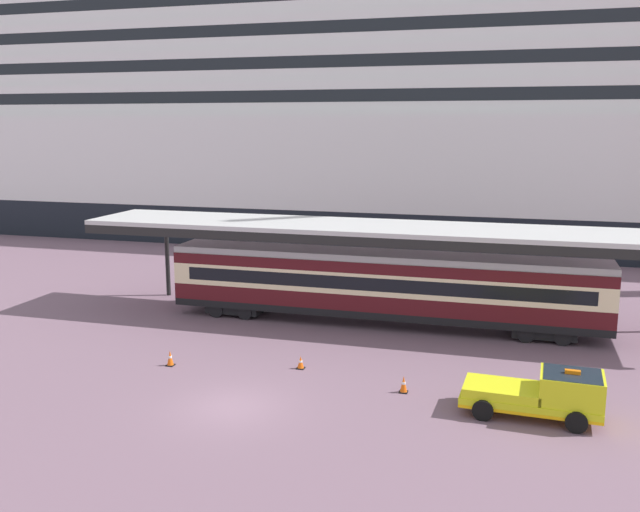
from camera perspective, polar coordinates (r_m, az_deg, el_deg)
The scene contains 8 objects.
ground_plane at distance 28.14m, azimuth -7.29°, elevation -12.31°, with size 400.00×400.00×0.00m, color #715566.
cruise_ship at distance 72.59m, azimuth 7.20°, elevation 11.63°, with size 141.66×28.88×36.27m.
platform_canopy at distance 38.06m, azimuth 5.38°, elevation 2.08°, with size 34.34×5.51×5.54m.
train_carriage at distance 38.17m, azimuth 5.17°, elevation -2.37°, with size 23.96×2.81×4.11m.
service_truck at distance 27.96m, azimuth 18.15°, elevation -10.75°, with size 5.29×2.45×2.02m.
traffic_cone_near at distance 29.39m, azimuth 6.95°, elevation -10.52°, with size 0.36×0.36×0.72m.
traffic_cone_mid at distance 32.97m, azimuth -12.32°, elevation -8.27°, with size 0.36×0.36×0.73m.
traffic_cone_far at distance 31.88m, azimuth -1.62°, elevation -8.81°, with size 0.36×0.36×0.60m.
Camera 1 is at (10.39, -23.70, 11.05)m, focal length 38.59 mm.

